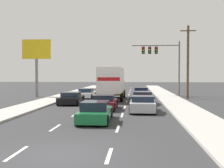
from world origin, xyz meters
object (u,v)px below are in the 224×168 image
Objects in this scene: car_white at (87,94)px; car_black at (71,98)px; car_maroon at (104,103)px; car_green at (95,112)px; car_blue at (141,93)px; car_silver at (143,104)px; box_truck at (112,82)px; roadside_billboard at (37,57)px; traffic_signal_mast at (158,54)px; utility_pole_mid at (188,61)px; car_red at (143,98)px.

car_white is 0.95× the size of car_black.
car_green is at bearing -88.91° from car_maroon.
car_silver is at bearing -90.57° from car_blue.
car_maroon is 3.36m from car_silver.
box_truck reaches higher than car_green.
roadside_billboard is at bearing 160.99° from box_truck.
roadside_billboard is (-10.12, 18.14, 4.59)m from car_green.
box_truck is 2.05× the size of car_maroon.
traffic_signal_mast is at bearing 70.59° from car_maroon.
utility_pole_mid reaches higher than roadside_billboard.
car_red is 0.59× the size of traffic_signal_mast.
car_blue is at bearing 80.30° from car_green.
box_truck is 8.82m from car_maroon.
box_truck is at bearing 90.72° from car_green.
car_green is 1.07× the size of car_silver.
traffic_signal_mast reaches higher than car_maroon.
car_white is 11.33m from car_maroon.
car_maroon is 0.94× the size of car_red.
car_white is at bearing 87.40° from car_black.
car_black is 14.70m from utility_pole_mid.
utility_pole_mid is at bearing -58.49° from traffic_signal_mast.
car_white is at bearing -150.46° from traffic_signal_mast.
car_green is 1.01× the size of car_red.
car_black is 0.59× the size of traffic_signal_mast.
box_truck is 9.34m from utility_pole_mid.
car_maroon is at bearing -104.77° from car_blue.
box_truck is 1.16× the size of roadside_billboard.
roadside_billboard reaches higher than car_maroon.
car_red is 1.06× the size of car_silver.
car_white is at bearing 137.80° from car_red.
traffic_signal_mast is at bearing 121.51° from utility_pole_mid.
car_blue is 0.52× the size of utility_pole_mid.
utility_pole_mid reaches higher than car_green.
car_green is at bearing -78.37° from car_white.
box_truck is at bearing -33.11° from car_white.
traffic_signal_mast is 16.07m from roadside_billboard.
traffic_signal_mast reaches higher than car_silver.
car_maroon is (3.67, -3.93, 0.01)m from car_black.
roadside_billboard is (-15.61, -3.79, -0.44)m from traffic_signal_mast.
car_white is 1.00× the size of car_maroon.
car_green is 0.60× the size of traffic_signal_mast.
car_silver is 0.56× the size of traffic_signal_mast.
utility_pole_mid is at bearing 48.49° from car_red.
car_blue is at bearing 75.23° from car_maroon.
car_blue reaches higher than car_red.
car_red is 0.51× the size of utility_pole_mid.
car_silver reaches higher than car_black.
car_green reaches higher than car_red.
roadside_billboard is (-9.94, 3.42, 3.09)m from box_truck.
utility_pole_mid is (8.69, 10.86, 3.88)m from car_maroon.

